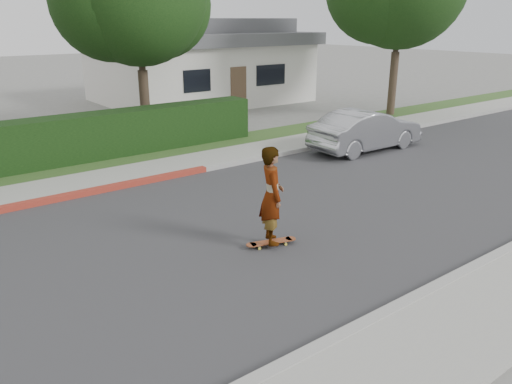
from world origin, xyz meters
TOP-DOWN VIEW (x-y plane):
  - ground at (0.00, 0.00)m, footprint 120.00×120.00m
  - road at (0.00, 0.00)m, footprint 60.00×8.00m
  - curb_near at (0.00, -4.10)m, footprint 60.00×0.20m
  - sidewalk_near at (0.00, -5.00)m, footprint 60.00×1.60m
  - curb_far at (0.00, 4.10)m, footprint 60.00×0.20m
  - sidewalk_far at (0.00, 5.00)m, footprint 60.00×1.60m
  - planting_strip at (0.00, 6.60)m, footprint 60.00×1.60m
  - hedge at (-3.00, 7.20)m, footprint 15.00×1.00m
  - house at (8.00, 16.00)m, footprint 10.60×8.60m
  - skateboard at (-0.64, -1.09)m, footprint 1.06×0.50m
  - skateboarder at (-0.64, -1.09)m, footprint 0.72×0.83m
  - car_silver at (6.73, 2.96)m, footprint 4.23×1.55m

SIDE VIEW (x-z plane):
  - ground at x=0.00m, z-range 0.00..0.00m
  - road at x=0.00m, z-range 0.00..0.01m
  - planting_strip at x=0.00m, z-range 0.00..0.10m
  - sidewalk_near at x=0.00m, z-range 0.00..0.12m
  - sidewalk_far at x=0.00m, z-range 0.00..0.12m
  - curb_near at x=0.00m, z-range 0.00..0.15m
  - curb_far at x=0.00m, z-range 0.00..0.15m
  - skateboard at x=-0.64m, z-range 0.04..0.14m
  - car_silver at x=6.73m, z-range 0.00..1.38m
  - hedge at x=-3.00m, z-range 0.00..1.50m
  - skateboarder at x=-0.64m, z-range 0.11..2.03m
  - house at x=8.00m, z-range -0.05..4.25m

